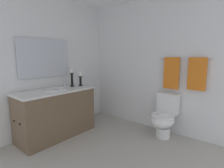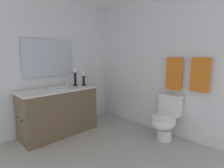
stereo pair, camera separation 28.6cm
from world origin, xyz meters
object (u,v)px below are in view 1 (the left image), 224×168
at_px(mirror, 45,58).
at_px(candle_holder_tall, 80,79).
at_px(sink_basin, 56,92).
at_px(vanity_cabinet, 57,113).
at_px(toilet, 164,117).
at_px(towel_center, 197,74).
at_px(towel_bar, 185,58).
at_px(towel_near_vanity, 171,73).
at_px(candle_holder_short, 72,77).

distance_m(mirror, candle_holder_tall, 0.73).
bearing_deg(sink_basin, vanity_cabinet, -90.00).
height_order(toilet, towel_center, towel_center).
distance_m(candle_holder_tall, towel_bar, 1.91).
relative_size(sink_basin, towel_near_vanity, 0.73).
bearing_deg(candle_holder_tall, vanity_cabinet, -91.55).
distance_m(candle_holder_short, toilet, 1.82).
relative_size(sink_basin, toilet, 0.54).
xyz_separation_m(mirror, towel_bar, (1.97, 1.36, -0.00)).
relative_size(candle_holder_short, towel_bar, 0.41).
bearing_deg(towel_bar, sink_basin, -141.15).
xyz_separation_m(vanity_cabinet, towel_center, (1.90, 1.35, 0.70)).
bearing_deg(candle_holder_tall, toilet, 22.16).
xyz_separation_m(candle_holder_short, towel_center, (1.96, 0.95, 0.11)).
distance_m(mirror, towel_bar, 2.40).
bearing_deg(towel_bar, candle_holder_tall, -154.01).
relative_size(sink_basin, candle_holder_short, 1.19).
relative_size(towel_near_vanity, towel_center, 1.05).
distance_m(toilet, towel_center, 0.88).
bearing_deg(candle_holder_short, towel_bar, 28.84).
relative_size(vanity_cabinet, towel_near_vanity, 2.42).
distance_m(towel_bar, towel_center, 0.32).
height_order(candle_holder_short, towel_bar, towel_bar).
xyz_separation_m(candle_holder_short, towel_bar, (1.75, 0.96, 0.35)).
bearing_deg(towel_bar, towel_near_vanity, -175.00).
bearing_deg(towel_center, towel_bar, 175.00).
bearing_deg(sink_basin, candle_holder_short, 98.23).
height_order(candle_holder_short, toilet, candle_holder_short).
distance_m(vanity_cabinet, mirror, 0.99).
xyz_separation_m(vanity_cabinet, towel_bar, (1.69, 1.36, 0.94)).
bearing_deg(sink_basin, towel_bar, 38.85).
bearing_deg(vanity_cabinet, mirror, 179.99).
bearing_deg(mirror, candle_holder_tall, 61.65).
bearing_deg(candle_holder_short, sink_basin, -81.77).
bearing_deg(towel_center, vanity_cabinet, -144.66).
bearing_deg(mirror, towel_near_vanity, 37.30).
xyz_separation_m(candle_holder_tall, towel_bar, (1.68, 0.82, 0.39)).
height_order(vanity_cabinet, towel_center, towel_center).
relative_size(candle_holder_tall, towel_center, 0.51).
bearing_deg(toilet, candle_holder_tall, -157.84).
distance_m(vanity_cabinet, towel_near_vanity, 2.12).
relative_size(toilet, towel_center, 1.43).
bearing_deg(towel_center, candle_holder_tall, -156.99).
height_order(sink_basin, towel_near_vanity, towel_near_vanity).
height_order(mirror, towel_bar, mirror).
distance_m(toilet, towel_bar, 1.04).
bearing_deg(toilet, towel_near_vanity, 87.34).
height_order(sink_basin, toilet, sink_basin).
xyz_separation_m(sink_basin, towel_near_vanity, (1.49, 1.35, 0.31)).
distance_m(sink_basin, toilet, 1.91).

